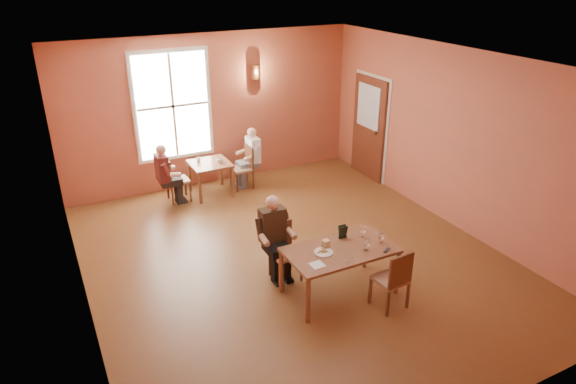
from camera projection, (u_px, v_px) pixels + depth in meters
name	position (u px, v px, depth m)	size (l,w,h in m)	color
ground	(294.00, 258.00, 7.96)	(6.00, 7.00, 0.01)	brown
wall_back	(213.00, 111.00, 10.19)	(6.00, 0.04, 3.00)	brown
wall_front	(479.00, 300.00, 4.50)	(6.00, 0.04, 3.00)	brown
wall_left	(71.00, 211.00, 6.10)	(0.04, 7.00, 3.00)	brown
wall_right	(453.00, 138.00, 8.59)	(0.04, 7.00, 3.00)	brown
ceiling	(295.00, 62.00, 6.73)	(6.00, 7.00, 0.04)	white
window	(173.00, 106.00, 9.73)	(1.36, 0.10, 1.96)	white
door	(368.00, 128.00, 10.61)	(0.12, 1.04, 2.10)	maroon
wall_sconce	(255.00, 72.00, 10.19)	(0.16, 0.16, 0.28)	brown
main_table	(339.00, 271.00, 7.01)	(1.48, 0.83, 0.69)	brown
chair_diner_main	(285.00, 253.00, 7.30)	(0.37, 0.37, 0.84)	brown
diner_main	(286.00, 243.00, 7.21)	(0.48, 0.48, 1.20)	black
chair_empty	(390.00, 278.00, 6.70)	(0.38, 0.38, 0.86)	brown
plate_food	(323.00, 252.00, 6.77)	(0.26, 0.26, 0.03)	white
sandwich	(326.00, 245.00, 6.86)	(0.09, 0.08, 0.11)	tan
goblet_a	(362.00, 231.00, 7.13)	(0.08, 0.08, 0.19)	white
goblet_b	(381.00, 237.00, 6.98)	(0.07, 0.07, 0.18)	white
goblet_c	(367.00, 244.00, 6.79)	(0.08, 0.08, 0.19)	white
menu_stand	(343.00, 232.00, 7.10)	(0.12, 0.06, 0.20)	black
knife	(349.00, 259.00, 6.63)	(0.18, 0.01, 0.00)	white
napkin	(317.00, 265.00, 6.51)	(0.17, 0.17, 0.01)	white
sunglasses	(387.00, 250.00, 6.83)	(0.13, 0.04, 0.02)	black
second_table	(211.00, 178.00, 10.04)	(0.74, 0.74, 0.65)	brown
chair_diner_white	(241.00, 168.00, 10.26)	(0.38, 0.38, 0.87)	#492710
diner_white	(243.00, 161.00, 10.22)	(0.46, 0.46, 1.16)	white
chair_diner_maroon	(178.00, 179.00, 9.72)	(0.38, 0.38, 0.87)	#4B2B15
diner_maroon	(176.00, 173.00, 9.65)	(0.46, 0.46, 1.15)	#50131D
cup_a	(220.00, 161.00, 9.88)	(0.11, 0.11, 0.09)	white
cup_b	(198.00, 160.00, 9.93)	(0.10, 0.10, 0.09)	silver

